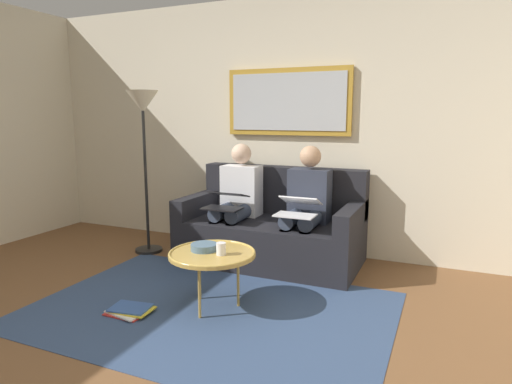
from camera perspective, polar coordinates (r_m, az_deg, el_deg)
name	(u,v)px	position (r m, az deg, el deg)	size (l,w,h in m)	color
ground_plane	(136,378)	(2.81, -15.17, -22.07)	(6.00, 5.20, 0.10)	brown
wall_rear	(291,127)	(4.69, 4.46, 8.38)	(6.00, 0.12, 2.60)	beige
area_rug	(210,310)	(3.40, -5.95, -14.80)	(2.60, 1.80, 0.01)	#33476B
couch	(273,229)	(4.38, 2.19, -4.76)	(1.70, 0.90, 0.90)	black
framed_mirror	(288,102)	(4.60, 4.11, 11.47)	(1.31, 0.05, 0.67)	#B7892D
coffee_table	(212,254)	(3.30, -5.69, -7.95)	(0.64, 0.64, 0.44)	tan
cup	(221,249)	(3.22, -4.50, -7.28)	(0.07, 0.07, 0.09)	silver
bowl	(204,247)	(3.34, -6.68, -7.03)	(0.20, 0.20, 0.05)	slate
person_left	(306,204)	(4.14, 6.47, -1.51)	(0.38, 0.58, 1.14)	#2D3342
laptop_white	(298,207)	(3.91, 5.45, -1.91)	(0.35, 0.36, 0.16)	white
person_right	(237,198)	(4.39, -2.43, -0.78)	(0.38, 0.58, 1.14)	silver
laptop_black	(226,200)	(4.18, -3.90, -1.08)	(0.35, 0.35, 0.15)	black
magazine_stack	(130,310)	(3.45, -15.92, -14.39)	(0.33, 0.27, 0.04)	red
standing_lamp	(143,120)	(4.65, -14.27, 8.97)	(0.32, 0.32, 1.66)	black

